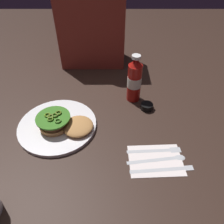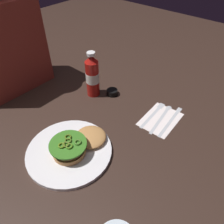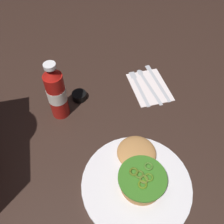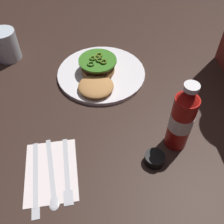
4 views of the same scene
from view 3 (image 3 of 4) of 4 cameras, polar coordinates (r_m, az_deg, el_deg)
The scene contains 9 objects.
ground_plane at distance 0.74m, azimuth 8.97°, elevation -8.59°, with size 3.00×3.00×0.00m, color #31211A.
dinner_plate at distance 0.68m, azimuth 5.73°, elevation -16.51°, with size 0.29×0.29×0.01m, color white.
burger_sandwich at distance 0.66m, azimuth 6.52°, elevation -13.31°, with size 0.21×0.13×0.05m.
ketchup_bottle at distance 0.76m, azimuth -12.92°, elevation 4.40°, with size 0.06×0.06×0.21m.
condiment_cup at distance 0.85m, azimuth -7.68°, elevation 3.78°, with size 0.05×0.05×0.03m, color black.
napkin at distance 0.90m, azimuth 8.77°, elevation 5.90°, with size 0.17×0.13×0.00m, color white.
butter_knife at distance 0.93m, azimuth 10.34°, elevation 7.53°, with size 0.20×0.03×0.00m.
spoon_utensil at distance 0.92m, azimuth 7.99°, elevation 7.29°, with size 0.19×0.04×0.00m.
fork_utensil at distance 0.90m, azimuth 6.12°, elevation 6.45°, with size 0.18×0.03×0.00m.
Camera 3 is at (-0.34, 0.19, 0.63)m, focal length 38.94 mm.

